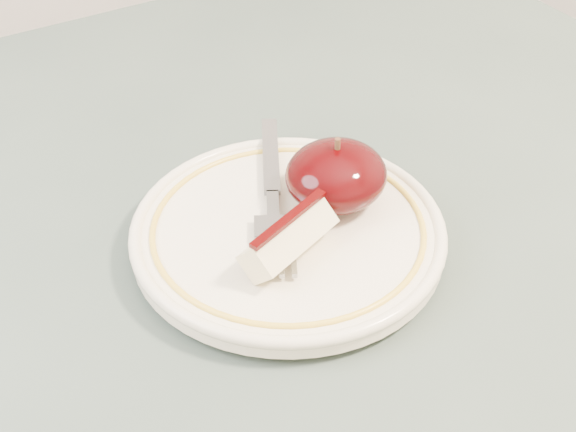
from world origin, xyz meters
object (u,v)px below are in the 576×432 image
fork (272,194)px  plate (288,232)px  apple_half (336,175)px  table (304,352)px

fork → plate: bearing=-162.7°
plate → fork: bearing=78.1°
fork → apple_half: bearing=-94.3°
table → plate: bearing=87.8°
table → apple_half: (0.05, 0.03, 0.13)m
table → plate: size_ratio=4.11×
fork → table: bearing=-158.6°
apple_half → table: bearing=-144.9°
table → apple_half: apple_half is taller
apple_half → fork: bearing=146.6°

